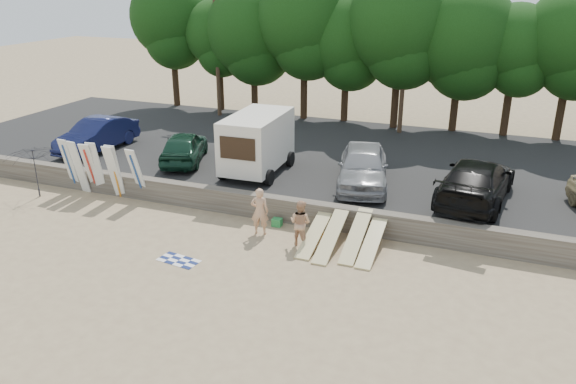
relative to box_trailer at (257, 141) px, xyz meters
The scene contains 27 objects.
ground 7.25m from the box_trailer, 65.48° to the right, with size 120.00×120.00×0.00m, color tan.
seawall 4.69m from the box_trailer, 48.83° to the right, with size 44.00×0.50×1.00m, color #6B6356.
parking_lot 5.45m from the box_trailer, 55.92° to the left, with size 44.00×14.50×0.70m, color #282828.
treeline 12.36m from the box_trailer, 74.59° to the left, with size 33.80×6.73×9.31m.
utility_poles 11.33m from the box_trailer, 63.45° to the left, with size 25.80×0.26×9.00m.
box_trailer is the anchor object (origin of this frame).
car_0 9.47m from the box_trailer, behind, with size 1.75×5.03×1.66m, color #131843.
car_1 4.14m from the box_trailer, behind, with size 1.83×4.55×1.55m, color #123323.
car_2 5.08m from the box_trailer, ahead, with size 2.12×5.28×1.80m, color gray.
car_3 9.82m from the box_trailer, ahead, with size 2.49×6.13×1.78m, color black.
surfboard_upright_0 8.70m from the box_trailer, 154.90° to the right, with size 0.50×0.06×2.60m, color white.
surfboard_upright_1 8.19m from the box_trailer, 152.20° to the right, with size 0.50×0.06×2.60m, color white.
surfboard_upright_2 7.64m from the box_trailer, 150.86° to the right, with size 0.50×0.06×2.60m, color white.
surfboard_upright_3 7.36m from the box_trailer, 149.88° to the right, with size 0.50×0.06×2.60m, color white.
surfboard_upright_4 6.51m from the box_trailer, 144.70° to the right, with size 0.50×0.06×2.60m, color white.
surfboard_upright_5 6.57m from the box_trailer, 144.79° to the right, with size 0.50×0.06×2.60m, color white.
surfboard_upright_6 5.59m from the box_trailer, 138.46° to the right, with size 0.50×0.06×2.60m, color white.
surfboard_low_0 6.81m from the box_trailer, 46.89° to the right, with size 0.56×3.00×0.07m, color #D2C184.
surfboard_low_1 7.38m from the box_trailer, 43.89° to the right, with size 0.56×3.00×0.07m, color #D2C184.
surfboard_low_2 7.84m from the box_trailer, 37.78° to the right, with size 0.56×3.00×0.07m, color #D2C184.
surfboard_low_3 8.36m from the box_trailer, 35.36° to the right, with size 0.56×3.00×0.07m, color #D2C184.
beachgoer_a 5.43m from the box_trailer, 64.95° to the right, with size 0.69×0.45×1.89m, color tan.
beachgoer_b 6.61m from the box_trailer, 51.70° to the right, with size 0.86×0.67×1.76m, color tan.
cooler 5.10m from the box_trailer, 56.39° to the right, with size 0.38×0.30×0.32m, color #258A40.
gear_bag 6.51m from the box_trailer, 42.93° to the right, with size 0.30×0.25×0.22m, color orange.
beach_towel 8.17m from the box_trailer, 86.76° to the right, with size 1.50×1.50×0.00m, color white.
beach_umbrella 9.98m from the box_trailer, 150.89° to the right, with size 2.55×2.60×2.34m, color black.
Camera 1 is at (7.58, -16.58, 9.43)m, focal length 35.00 mm.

